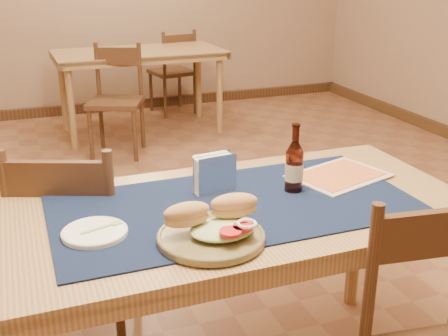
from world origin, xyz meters
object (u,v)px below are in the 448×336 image
object	(u,v)px
beer_bottle	(294,166)
napkin_holder	(215,174)
main_table	(234,228)
back_table	(139,60)
chair_main_far	(76,245)
sandwich_plate	(214,229)

from	to	relation	value
beer_bottle	napkin_holder	bearing A→B (deg)	161.26
beer_bottle	napkin_holder	world-z (taller)	beer_bottle
main_table	back_table	bearing A→B (deg)	82.69
chair_main_far	sandwich_plate	bearing A→B (deg)	-62.07
back_table	beer_bottle	bearing A→B (deg)	-93.38
back_table	napkin_holder	distance (m)	3.32
chair_main_far	sandwich_plate	xyz separation A→B (m)	(0.34, -0.64, 0.31)
napkin_holder	main_table	bearing A→B (deg)	-79.05
back_table	beer_bottle	distance (m)	3.38
main_table	napkin_holder	bearing A→B (deg)	100.95
sandwich_plate	chair_main_far	bearing A→B (deg)	117.93
back_table	napkin_holder	world-z (taller)	napkin_holder
back_table	chair_main_far	bearing A→B (deg)	-107.32
main_table	beer_bottle	distance (m)	0.30
back_table	sandwich_plate	world-z (taller)	sandwich_plate
chair_main_far	napkin_holder	xyz separation A→B (m)	(0.47, -0.31, 0.34)
chair_main_far	beer_bottle	world-z (taller)	beer_bottle
back_table	sandwich_plate	distance (m)	3.67
sandwich_plate	back_table	bearing A→B (deg)	80.80
sandwich_plate	beer_bottle	bearing A→B (deg)	32.50
main_table	sandwich_plate	size ratio (longest dim) A/B	5.05
back_table	sandwich_plate	size ratio (longest dim) A/B	4.72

